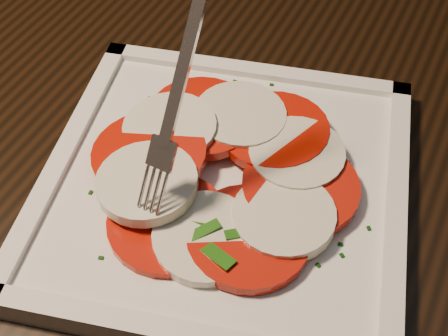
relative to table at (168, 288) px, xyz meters
name	(u,v)px	position (x,y,z in m)	size (l,w,h in m)	color
table	(168,288)	(0.00, 0.00, 0.00)	(1.22, 0.83, 0.75)	black
chair	(410,3)	(0.04, 0.69, -0.12)	(0.50, 0.50, 0.93)	black
plate	(224,188)	(0.03, 0.04, 0.11)	(0.27, 0.27, 0.01)	white
caprese_salad	(224,172)	(0.03, 0.04, 0.12)	(0.22, 0.22, 0.03)	#C20F04
fork	(188,79)	(0.01, 0.04, 0.21)	(0.04, 0.09, 0.14)	white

